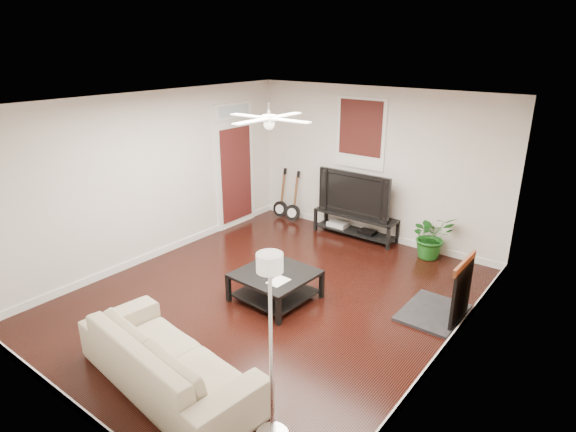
{
  "coord_description": "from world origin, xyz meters",
  "views": [
    {
      "loc": [
        3.95,
        -4.75,
        3.51
      ],
      "look_at": [
        0.0,
        0.4,
        1.15
      ],
      "focal_mm": 29.82,
      "sensor_mm": 36.0,
      "label": 1
    }
  ],
  "objects": [
    {
      "name": "room",
      "position": [
        0.0,
        0.0,
        1.4
      ],
      "size": [
        5.01,
        6.01,
        2.81
      ],
      "color": "black",
      "rests_on": "ground"
    },
    {
      "name": "floor_lamp",
      "position": [
        1.68,
        -2.04,
        0.95
      ],
      "size": [
        0.35,
        0.35,
        1.91
      ],
      "primitive_type": null,
      "rotation": [
        0.0,
        0.0,
        -0.12
      ],
      "color": "silver",
      "rests_on": "floor"
    },
    {
      "name": "brick_accent",
      "position": [
        2.49,
        1.0,
        1.4
      ],
      "size": [
        0.02,
        2.2,
        2.8
      ],
      "primitive_type": "cube",
      "color": "#A05A33",
      "rests_on": "floor"
    },
    {
      "name": "ceiling_fan",
      "position": [
        0.0,
        0.0,
        2.6
      ],
      "size": [
        1.24,
        1.24,
        0.32
      ],
      "primitive_type": null,
      "color": "white",
      "rests_on": "ceiling"
    },
    {
      "name": "window_back",
      "position": [
        -0.3,
        2.97,
        1.95
      ],
      "size": [
        1.0,
        0.06,
        1.3
      ],
      "primitive_type": "cube",
      "color": "#35130E",
      "rests_on": "wall_back"
    },
    {
      "name": "door_left",
      "position": [
        -2.46,
        1.9,
        1.25
      ],
      "size": [
        0.08,
        1.0,
        2.5
      ],
      "primitive_type": "cube",
      "color": "white",
      "rests_on": "wall_left"
    },
    {
      "name": "guitar_left",
      "position": [
        -2.01,
        2.75,
        0.53
      ],
      "size": [
        0.36,
        0.28,
        1.06
      ],
      "primitive_type": null,
      "rotation": [
        0.0,
        0.0,
        0.14
      ],
      "color": "black",
      "rests_on": "floor"
    },
    {
      "name": "coffee_table",
      "position": [
        0.08,
        -0.01,
        0.21
      ],
      "size": [
        1.06,
        1.06,
        0.43
      ],
      "primitive_type": "cube",
      "rotation": [
        0.0,
        0.0,
        -0.05
      ],
      "color": "black",
      "rests_on": "floor"
    },
    {
      "name": "fireplace",
      "position": [
        2.2,
        1.0,
        0.46
      ],
      "size": [
        0.8,
        1.1,
        0.92
      ],
      "primitive_type": "cube",
      "color": "black",
      "rests_on": "floor"
    },
    {
      "name": "sofa",
      "position": [
        0.33,
        -2.14,
        0.34
      ],
      "size": [
        2.43,
        1.18,
        0.68
      ],
      "primitive_type": "imported",
      "rotation": [
        0.0,
        0.0,
        3.02
      ],
      "color": "tan",
      "rests_on": "floor"
    },
    {
      "name": "potted_plant",
      "position": [
        1.3,
        2.75,
        0.39
      ],
      "size": [
        0.93,
        0.94,
        0.79
      ],
      "primitive_type": "imported",
      "rotation": [
        0.0,
        0.0,
        0.83
      ],
      "color": "#1B601B",
      "rests_on": "floor"
    },
    {
      "name": "guitar_right",
      "position": [
        -1.66,
        2.72,
        0.53
      ],
      "size": [
        0.37,
        0.3,
        1.06
      ],
      "primitive_type": null,
      "rotation": [
        0.0,
        0.0,
        0.25
      ],
      "color": "black",
      "rests_on": "floor"
    },
    {
      "name": "tv",
      "position": [
        -0.21,
        2.8,
        0.87
      ],
      "size": [
        1.46,
        0.19,
        0.84
      ],
      "primitive_type": "imported",
      "color": "black",
      "rests_on": "tv_stand"
    },
    {
      "name": "tv_stand",
      "position": [
        -0.21,
        2.78,
        0.23
      ],
      "size": [
        1.63,
        0.43,
        0.46
      ],
      "primitive_type": "cube",
      "color": "black",
      "rests_on": "floor"
    }
  ]
}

